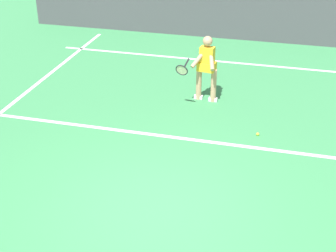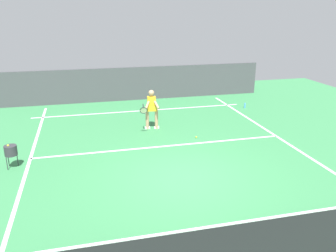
{
  "view_description": "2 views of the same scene",
  "coord_description": "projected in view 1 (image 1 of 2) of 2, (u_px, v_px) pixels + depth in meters",
  "views": [
    {
      "loc": [
        -1.83,
        6.13,
        4.92
      ],
      "look_at": [
        0.12,
        -1.26,
        0.85
      ],
      "focal_mm": 52.75,
      "sensor_mm": 36.0,
      "label": 1
    },
    {
      "loc": [
        2.53,
        8.52,
        4.47
      ],
      "look_at": [
        0.01,
        -1.61,
        0.98
      ],
      "focal_mm": 37.49,
      "sensor_mm": 36.0,
      "label": 2
    }
  ],
  "objects": [
    {
      "name": "service_line_marking",
      "position": [
        187.0,
        139.0,
        9.96
      ],
      "size": [
        8.6,
        0.1,
        0.01
      ],
      "primitive_type": "cube",
      "color": "white",
      "rests_on": "ground"
    },
    {
      "name": "court_back_wall",
      "position": [
        236.0,
        12.0,
        15.33
      ],
      "size": [
        13.6,
        0.24,
        1.69
      ],
      "primitive_type": "cube",
      "color": "#47474C",
      "rests_on": "ground"
    },
    {
      "name": "tennis_ball_near",
      "position": [
        258.0,
        134.0,
        10.08
      ],
      "size": [
        0.07,
        0.07,
        0.07
      ],
      "primitive_type": "sphere",
      "color": "#D1E533",
      "rests_on": "ground"
    },
    {
      "name": "tennis_player",
      "position": [
        206.0,
        66.0,
        11.2
      ],
      "size": [
        0.86,
        0.91,
        1.55
      ],
      "color": "tan",
      "rests_on": "ground"
    },
    {
      "name": "ground_plane",
      "position": [
        155.0,
        209.0,
        7.95
      ],
      "size": [
        24.46,
        24.46,
        0.0
      ],
      "primitive_type": "plane",
      "color": "#38844C"
    },
    {
      "name": "baseline_marking",
      "position": [
        223.0,
        62.0,
        13.85
      ],
      "size": [
        9.6,
        0.1,
        0.01
      ],
      "primitive_type": "cube",
      "color": "white",
      "rests_on": "ground"
    }
  ]
}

